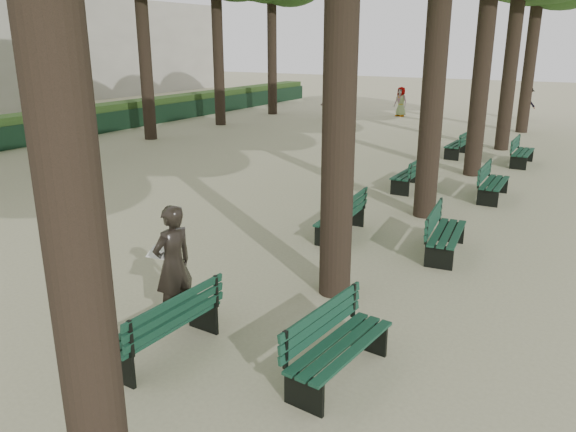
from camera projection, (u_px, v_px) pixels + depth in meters
The scene contains 17 objects.
ground at pixel (140, 350), 7.65m from camera, with size 120.00×120.00×0.00m, color tan.
bench_left_0 at pixel (164, 336), 7.48m from camera, with size 0.65×1.82×0.92m.
bench_left_1 at pixel (340, 224), 12.07m from camera, with size 0.69×1.84×0.92m.
bench_left_2 at pixel (409, 180), 15.88m from camera, with size 0.58×1.80×0.92m.
bench_left_3 at pixel (458, 149), 20.39m from camera, with size 0.61×1.81×0.92m.
bench_right_0 at pixel (340, 359), 6.94m from camera, with size 0.75×1.85×0.92m.
bench_right_1 at pixel (446, 242), 10.99m from camera, with size 0.77×1.85×0.92m.
bench_right_2 at pixel (493, 189), 14.88m from camera, with size 0.61×1.81×0.92m.
bench_right_3 at pixel (522, 157), 18.96m from camera, with size 0.57×1.80×0.92m.
man_with_map at pixel (173, 265), 8.19m from camera, with size 0.68×0.78×1.81m.
pedestrian_d at pixel (401, 102), 31.14m from camera, with size 0.79×0.32×1.61m, color #262628.
pedestrian_e at pixel (332, 105), 29.68m from camera, with size 1.45×0.31×1.57m, color #262628.
pedestrian_a at pixel (429, 106), 29.13m from camera, with size 0.77×0.32×1.58m, color #262628.
pedestrian_b at pixel (527, 103), 29.74m from camera, with size 1.13×0.35×1.74m, color #262628.
fence at pixel (64, 129), 23.77m from camera, with size 0.08×42.00×0.90m, color black.
hedge at pixel (53, 125), 24.06m from camera, with size 1.20×42.00×1.20m, color #213D15.
building_far at pixel (103, 48), 47.16m from camera, with size 12.00×16.00×7.00m, color #B7B2A3.
Camera 1 is at (5.13, -4.83, 4.03)m, focal length 35.00 mm.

